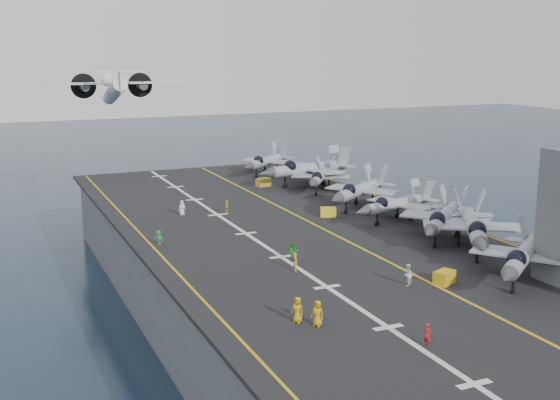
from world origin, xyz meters
name	(u,v)px	position (x,y,z in m)	size (l,w,h in m)	color
ground	(293,312)	(0.00, 0.00, 0.00)	(500.00, 500.00, 0.00)	#142135
hull	(294,272)	(0.00, 0.00, 5.00)	(36.00, 90.00, 10.00)	#56595E
flight_deck	(294,230)	(0.00, 0.00, 10.20)	(38.00, 92.00, 0.40)	black
foul_line	(317,226)	(3.00, 0.00, 10.42)	(0.35, 90.00, 0.02)	gold
landing_centerline	(246,233)	(-6.00, 0.00, 10.42)	(0.50, 90.00, 0.02)	silver
deck_edge_port	(150,244)	(-17.00, 0.00, 10.42)	(0.25, 90.00, 0.02)	gold
deck_edge_stbd	(425,214)	(18.50, 0.00, 10.42)	(0.25, 90.00, 0.02)	gold
fighter_jet_1	(523,254)	(11.05, -25.40, 12.85)	(16.94, 16.03, 4.90)	#929CA2
fighter_jet_2	(474,226)	(13.22, -15.78, 13.05)	(16.87, 18.37, 5.31)	#9DA6AF
fighter_jet_3	(444,217)	(13.19, -10.76, 12.91)	(17.21, 16.83, 5.02)	#969EA7
fighter_jet_4	(397,203)	(13.06, -1.76, 12.66)	(15.01, 12.15, 4.52)	#8C949C
fighter_jet_5	(360,189)	(12.63, 6.58, 12.90)	(17.28, 16.10, 4.99)	#A0A8AF
fighter_jet_6	(320,176)	(12.94, 18.69, 12.63)	(14.55, 15.41, 4.46)	gray
fighter_jet_7	(309,167)	(13.30, 23.12, 13.21)	(17.90, 13.57, 5.62)	gray
fighter_jet_8	(267,160)	(11.03, 34.58, 12.78)	(16.38, 15.86, 4.77)	#959DA4
tow_cart_a	(444,277)	(4.03, -23.37, 10.99)	(2.33, 2.00, 1.18)	gold
tow_cart_b	(328,212)	(6.42, 3.63, 10.97)	(2.25, 1.91, 1.15)	yellow
tow_cart_c	(263,182)	(6.49, 25.19, 11.01)	(2.25, 1.68, 1.23)	gold
crew_0	(318,313)	(-10.72, -27.54, 11.40)	(1.34, 1.44, 2.00)	#CD9B0B
crew_1	(295,262)	(-6.59, -14.69, 11.27)	(0.87, 1.15, 1.74)	yellow
crew_2	(294,252)	(-5.40, -11.73, 11.34)	(1.30, 1.05, 1.89)	#209021
crew_3	(159,238)	(-16.20, -0.66, 11.20)	(1.11, 1.14, 1.60)	#2D8B39
crew_4	(227,207)	(-4.71, 10.10, 11.32)	(0.96, 1.24, 1.85)	yellow
crew_5	(182,208)	(-10.11, 11.74, 11.35)	(1.24, 0.92, 1.90)	white
crew_6	(427,334)	(-5.25, -33.89, 11.23)	(1.00, 1.18, 1.66)	#B21919
crew_7	(408,275)	(0.73, -22.48, 11.40)	(1.43, 1.27, 1.99)	silver
transport_plane	(114,91)	(-9.57, 56.35, 23.49)	(25.70, 18.18, 5.89)	silver
crew_8	(297,310)	(-11.80, -26.26, 11.40)	(1.34, 1.44, 2.00)	#CD9B0B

